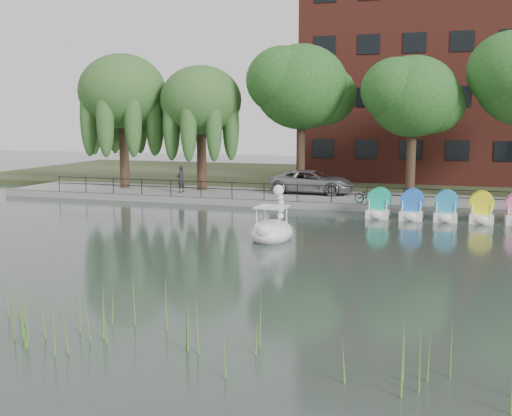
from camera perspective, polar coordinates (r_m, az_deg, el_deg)
The scene contains 16 objects.
ground_plane at distance 24.68m, azimuth -3.98°, elevation -4.21°, with size 120.00×120.00×0.00m, color #3F4C46.
promenade at distance 39.72m, azimuth 4.65°, elevation 0.82°, with size 40.00×6.00×0.40m, color gray.
kerb at distance 36.88m, azimuth 3.60°, elevation 0.26°, with size 40.00×0.25×0.40m, color gray.
land_strip at distance 53.36m, azimuth 8.13°, elevation 2.64°, with size 60.00×22.00×0.36m, color #47512D.
railing at distance 36.95m, azimuth 3.69°, elevation 1.75°, with size 32.00×0.05×1.00m.
apartment_building at distance 52.50m, azimuth 16.06°, elevation 12.35°, with size 20.00×10.07×18.00m.
willow_left at distance 44.68m, azimuth -11.79°, elevation 10.07°, with size 5.88×5.88×9.01m.
willow_mid at distance 42.68m, azimuth -4.91°, elevation 9.47°, with size 5.32×5.32×8.15m.
broadleaf_center at distance 41.61m, azimuth 4.05°, elevation 10.63°, with size 6.00×6.00×9.25m.
broadleaf_right at distance 39.97m, azimuth 13.79°, elevation 9.55°, with size 5.40×5.40×8.32m.
minivan at distance 40.72m, azimuth 5.04°, elevation 2.49°, with size 6.11×2.81×1.70m, color gray.
bicycle at distance 36.28m, azimuth 9.96°, elevation 1.13°, with size 1.72×0.60×1.00m, color gray.
pedestrian at distance 41.42m, azimuth -6.70°, elevation 2.75°, with size 0.71×0.48×1.98m, color black.
swan_boat at distance 27.64m, azimuth 1.47°, elevation -1.78°, with size 1.77×2.83×2.29m.
pedal_boat_row at distance 34.10m, azimuth 19.40°, elevation -0.16°, with size 11.35×1.70×1.40m.
reed_bank at distance 15.38m, azimuth -10.39°, elevation -9.73°, with size 24.00×2.40×1.20m.
Camera 1 is at (9.03, -22.34, 5.31)m, focal length 45.00 mm.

